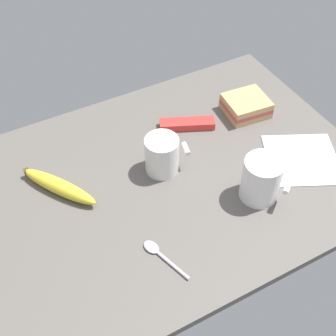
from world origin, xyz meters
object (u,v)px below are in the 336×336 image
spoon (159,254)px  paper_napkin (302,159)px  coffee_mug_black (164,154)px  coffee_mug_milky (261,179)px  banana (59,186)px  sandwich_main (246,106)px  snack_bar (187,124)px

spoon → paper_napkin: size_ratio=0.72×
coffee_mug_black → paper_napkin: bearing=156.5°
coffee_mug_milky → banana: coffee_mug_milky is taller
sandwich_main → banana: sandwich_main is taller
coffee_mug_black → paper_napkin: coffee_mug_black is taller
coffee_mug_black → banana: size_ratio=0.55×
sandwich_main → banana: size_ratio=0.63×
snack_bar → coffee_mug_black: bearing=63.7°
coffee_mug_black → coffee_mug_milky: size_ratio=0.96×
coffee_mug_black → snack_bar: (-11.67, -9.66, -3.64)cm
sandwich_main → snack_bar: size_ratio=0.83×
banana → paper_napkin: banana is taller
banana → snack_bar: (-35.07, -5.11, -0.73)cm
sandwich_main → paper_napkin: sandwich_main is taller
sandwich_main → snack_bar: sandwich_main is taller
paper_napkin → banana: bearing=-18.2°
paper_napkin → snack_bar: bearing=-51.2°
coffee_mug_black → coffee_mug_milky: coffee_mug_milky is taller
coffee_mug_milky → sandwich_main: (-13.39, -24.18, -3.05)cm
coffee_mug_milky → sandwich_main: bearing=-119.0°
banana → paper_napkin: (-53.25, 17.53, -1.58)cm
coffee_mug_milky → snack_bar: coffee_mug_milky is taller
spoon → snack_bar: (-23.24, -29.68, 0.62)cm
snack_bar → banana: bearing=32.4°
banana → paper_napkin: size_ratio=1.09×
sandwich_main → snack_bar: 16.31cm
snack_bar → paper_napkin: 29.05cm
sandwich_main → coffee_mug_black: bearing=15.0°
coffee_mug_black → paper_napkin: 32.86cm
spoon → paper_napkin: spoon is taller
snack_bar → paper_napkin: size_ratio=0.83×
paper_napkin → coffee_mug_black: bearing=-23.5°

